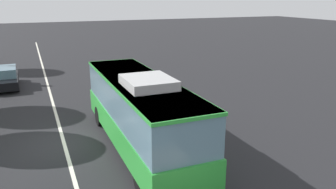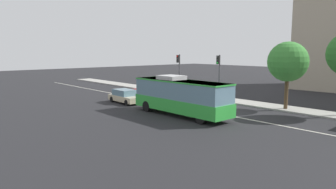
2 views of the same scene
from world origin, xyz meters
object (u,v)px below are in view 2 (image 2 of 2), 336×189
sedan_red (149,91)px  traffic_light_mid_block (219,70)px  transit_bus (180,95)px  traffic_light_near_corner (179,67)px  sedan_beige (125,96)px  street_tree_kerbside_centre (288,62)px

sedan_red → traffic_light_mid_block: 9.27m
transit_bus → traffic_light_near_corner: (-9.42, 8.69, 1.75)m
sedan_red → traffic_light_near_corner: bearing=-114.4°
sedan_beige → traffic_light_near_corner: bearing=95.4°
sedan_red → street_tree_kerbside_centre: size_ratio=0.69×
transit_bus → traffic_light_near_corner: traffic_light_near_corner is taller
transit_bus → traffic_light_mid_block: bearing=108.4°
transit_bus → sedan_red: transit_bus is taller
sedan_beige → street_tree_kerbside_centre: bearing=35.4°
traffic_light_mid_block → street_tree_kerbside_centre: (7.82, 0.58, 1.06)m
traffic_light_near_corner → traffic_light_mid_block: 6.48m
transit_bus → sedan_red: 12.16m
sedan_red → sedan_beige: bearing=112.4°
sedan_beige → traffic_light_near_corner: size_ratio=0.87×
transit_bus → sedan_beige: transit_bus is taller
sedan_beige → street_tree_kerbside_centre: size_ratio=0.70×
traffic_light_near_corner → street_tree_kerbside_centre: street_tree_kerbside_centre is taller
transit_bus → street_tree_kerbside_centre: 10.87m
traffic_light_near_corner → traffic_light_mid_block: (6.48, 0.02, 0.00)m
traffic_light_mid_block → street_tree_kerbside_centre: 7.92m
sedan_beige → traffic_light_mid_block: traffic_light_mid_block is taller
sedan_beige → traffic_light_mid_block: size_ratio=0.87×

